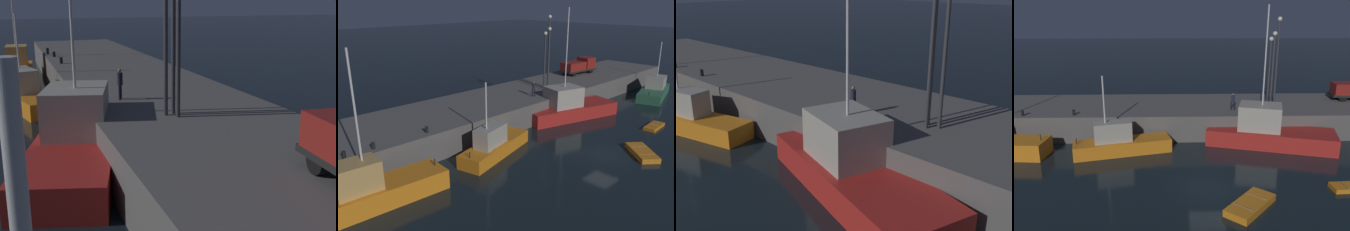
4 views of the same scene
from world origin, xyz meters
The scene contains 16 objects.
ground_plane centered at (0.00, 0.00, 0.00)m, with size 320.00×320.00×0.00m, color black.
pier_quay centered at (0.00, 14.01, 1.27)m, with size 66.11×9.57×2.54m.
fishing_trawler_red centered at (6.35, 8.50, 1.29)m, with size 12.05×6.83×12.50m.
fishing_boat_blue centered at (-18.31, 6.62, 1.14)m, with size 10.01×3.44×10.61m.
fishing_boat_white centered at (22.91, 5.37, 1.01)m, with size 9.73×5.32×7.62m.
fishing_trawler_green centered at (-6.98, 6.84, 0.99)m, with size 8.64×4.27×6.88m.
dinghy_orange_near centered at (2.43, -2.49, 0.23)m, with size 3.73×3.93×0.49m.
dinghy_red_small centered at (10.12, -0.24, 0.16)m, with size 3.13×1.38×0.36m.
lamp_post_west centered at (7.44, 13.08, 6.71)m, with size 0.44×0.44×7.04m.
lamp_post_east centered at (7.64, 12.63, 7.00)m, with size 0.44×0.44×7.58m.
lamp_post_central centered at (8.14, 13.06, 7.70)m, with size 0.44×0.44×8.94m.
utility_truck centered at (18.35, 15.29, 3.76)m, with size 6.23×2.76×2.35m.
dockworker centered at (3.57, 11.42, 3.52)m, with size 0.43×0.41×1.71m.
bollard_west centered at (-11.72, 10.08, 2.80)m, with size 0.28×0.28×0.52m, color black.
bollard_central centered at (-18.74, 9.61, 2.86)m, with size 0.28×0.28×0.63m, color black.
bollard_east centered at (-16.46, 9.98, 2.79)m, with size 0.28×0.28×0.50m, color black.
Camera 2 is at (-26.49, -14.33, 13.23)m, focal length 37.55 mm.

